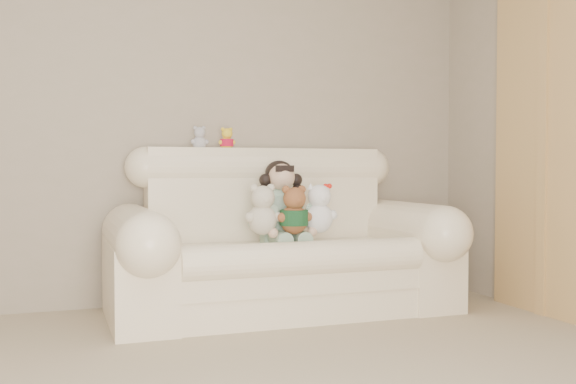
{
  "coord_description": "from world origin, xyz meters",
  "views": [
    {
      "loc": [
        -0.61,
        -1.88,
        0.89
      ],
      "look_at": [
        0.73,
        1.9,
        0.75
      ],
      "focal_mm": 41.5,
      "sensor_mm": 36.0,
      "label": 1
    }
  ],
  "objects_px": {
    "sofa": "(283,229)",
    "cream_teddy": "(262,205)",
    "seated_child": "(281,201)",
    "white_cat": "(319,203)",
    "brown_teddy": "(294,205)"
  },
  "relations": [
    {
      "from": "sofa",
      "to": "cream_teddy",
      "type": "bearing_deg",
      "value": -148.55
    },
    {
      "from": "sofa",
      "to": "cream_teddy",
      "type": "distance_m",
      "value": 0.25
    },
    {
      "from": "seated_child",
      "to": "cream_teddy",
      "type": "relative_size",
      "value": 1.51
    },
    {
      "from": "white_cat",
      "to": "cream_teddy",
      "type": "bearing_deg",
      "value": -168.79
    },
    {
      "from": "white_cat",
      "to": "brown_teddy",
      "type": "bearing_deg",
      "value": -158.43
    },
    {
      "from": "white_cat",
      "to": "seated_child",
      "type": "bearing_deg",
      "value": 145.88
    },
    {
      "from": "seated_child",
      "to": "white_cat",
      "type": "bearing_deg",
      "value": -42.21
    },
    {
      "from": "seated_child",
      "to": "brown_teddy",
      "type": "relative_size",
      "value": 1.56
    },
    {
      "from": "sofa",
      "to": "white_cat",
      "type": "height_order",
      "value": "sofa"
    },
    {
      "from": "sofa",
      "to": "seated_child",
      "type": "xyz_separation_m",
      "value": [
        0.02,
        0.08,
        0.17
      ]
    },
    {
      "from": "brown_teddy",
      "to": "cream_teddy",
      "type": "xyz_separation_m",
      "value": [
        -0.19,
        0.04,
        0.01
      ]
    },
    {
      "from": "sofa",
      "to": "cream_teddy",
      "type": "relative_size",
      "value": 5.94
    },
    {
      "from": "sofa",
      "to": "seated_child",
      "type": "distance_m",
      "value": 0.19
    },
    {
      "from": "cream_teddy",
      "to": "brown_teddy",
      "type": "bearing_deg",
      "value": 12.24
    },
    {
      "from": "brown_teddy",
      "to": "white_cat",
      "type": "bearing_deg",
      "value": 16.1
    }
  ]
}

